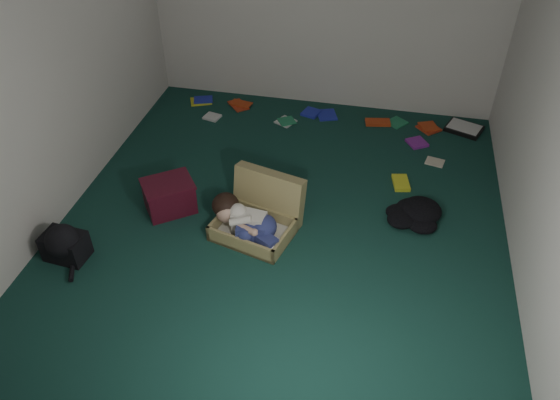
% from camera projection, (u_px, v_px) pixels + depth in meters
% --- Properties ---
extents(floor, '(4.50, 4.50, 0.00)m').
position_uv_depth(floor, '(283.00, 219.00, 5.05)').
color(floor, '#153D34').
rests_on(floor, ground).
extents(wall_front, '(4.50, 0.00, 4.50)m').
position_uv_depth(wall_front, '(184.00, 321.00, 2.52)').
color(wall_front, silver).
rests_on(wall_front, ground).
extents(wall_left, '(0.00, 4.50, 4.50)m').
position_uv_depth(wall_left, '(50.00, 69.00, 4.55)').
color(wall_left, silver).
rests_on(wall_left, ground).
extents(wall_right, '(0.00, 4.50, 4.50)m').
position_uv_depth(wall_right, '(557.00, 121.00, 3.90)').
color(wall_right, silver).
rests_on(wall_right, ground).
extents(suitcase, '(0.81, 0.80, 0.49)m').
position_uv_depth(suitcase, '(260.00, 215.00, 4.87)').
color(suitcase, tan).
rests_on(suitcase, floor).
extents(person, '(0.68, 0.48, 0.30)m').
position_uv_depth(person, '(246.00, 221.00, 4.75)').
color(person, silver).
rests_on(person, suitcase).
extents(maroon_bin, '(0.57, 0.55, 0.31)m').
position_uv_depth(maroon_bin, '(169.00, 196.00, 5.06)').
color(maroon_bin, '#4A0F1E').
rests_on(maroon_bin, floor).
extents(backpack, '(0.47, 0.39, 0.26)m').
position_uv_depth(backpack, '(65.00, 245.00, 4.59)').
color(backpack, black).
rests_on(backpack, floor).
extents(clothing_pile, '(0.56, 0.51, 0.15)m').
position_uv_depth(clothing_pile, '(411.00, 213.00, 5.01)').
color(clothing_pile, black).
rests_on(clothing_pile, floor).
extents(paper_tray, '(0.46, 0.41, 0.05)m').
position_uv_depth(paper_tray, '(464.00, 128.00, 6.23)').
color(paper_tray, black).
rests_on(paper_tray, floor).
extents(book_scatter, '(3.04, 1.45, 0.02)m').
position_uv_depth(book_scatter, '(332.00, 126.00, 6.29)').
color(book_scatter, yellow).
rests_on(book_scatter, floor).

